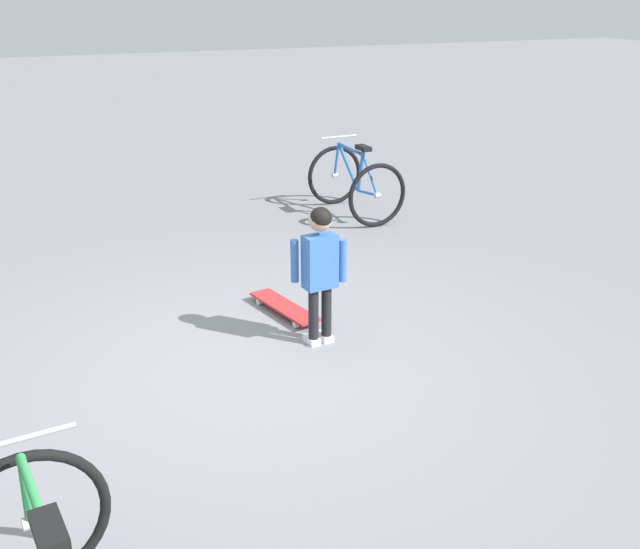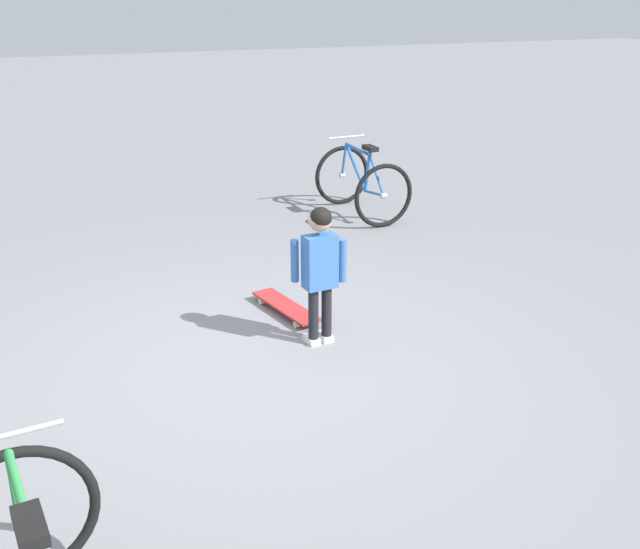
{
  "view_description": "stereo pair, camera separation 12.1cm",
  "coord_description": "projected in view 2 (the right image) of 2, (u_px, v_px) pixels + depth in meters",
  "views": [
    {
      "loc": [
        -1.34,
        -4.56,
        2.55
      ],
      "look_at": [
        0.57,
        0.21,
        0.55
      ],
      "focal_mm": 42.59,
      "sensor_mm": 36.0,
      "label": 1
    },
    {
      "loc": [
        -1.22,
        -4.6,
        2.55
      ],
      "look_at": [
        0.57,
        0.21,
        0.55
      ],
      "focal_mm": 42.59,
      "sensor_mm": 36.0,
      "label": 2
    }
  ],
  "objects": [
    {
      "name": "ground_plane",
      "position": [
        254.0,
        367.0,
        5.34
      ],
      "size": [
        50.0,
        50.0,
        0.0
      ],
      "primitive_type": "plane",
      "color": "gray"
    },
    {
      "name": "child_person",
      "position": [
        320.0,
        261.0,
        5.48
      ],
      "size": [
        0.39,
        0.21,
        1.06
      ],
      "color": "black",
      "rests_on": "ground"
    },
    {
      "name": "skateboard",
      "position": [
        286.0,
        307.0,
        6.19
      ],
      "size": [
        0.37,
        0.81,
        0.07
      ],
      "color": "#B22D2D",
      "rests_on": "ground"
    },
    {
      "name": "bicycle_far",
      "position": [
        362.0,
        183.0,
        8.67
      ],
      "size": [
        0.79,
        1.12,
        0.85
      ],
      "color": "black",
      "rests_on": "ground"
    }
  ]
}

